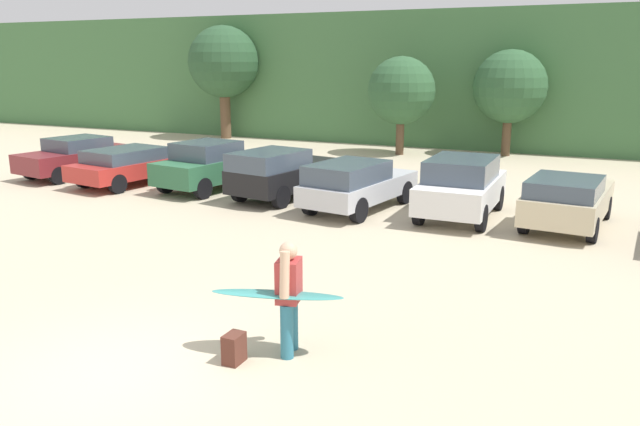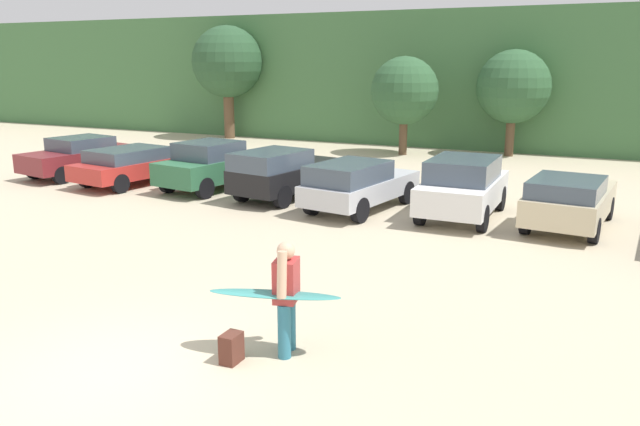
{
  "view_description": "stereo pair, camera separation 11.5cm",
  "coord_description": "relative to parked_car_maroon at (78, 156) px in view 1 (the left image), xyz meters",
  "views": [
    {
      "loc": [
        6.06,
        -6.22,
        4.36
      ],
      "look_at": [
        0.53,
        5.66,
        1.14
      ],
      "focal_mm": 35.32,
      "sensor_mm": 36.0,
      "label": 1
    },
    {
      "loc": [
        6.17,
        -6.17,
        4.36
      ],
      "look_at": [
        0.53,
        5.66,
        1.14
      ],
      "focal_mm": 35.32,
      "sensor_mm": 36.0,
      "label": 2
    }
  ],
  "objects": [
    {
      "name": "backpack_dropped",
      "position": [
        13.62,
        -10.43,
        -0.54
      ],
      "size": [
        0.24,
        0.34,
        0.45
      ],
      "color": "#592D23",
      "rests_on": "ground_plane"
    },
    {
      "name": "surfboard_teal",
      "position": [
        14.07,
        -9.91,
        0.19
      ],
      "size": [
        2.09,
        1.11,
        0.16
      ],
      "rotation": [
        0.0,
        0.0,
        3.43
      ],
      "color": "teal"
    },
    {
      "name": "tree_ridge_back",
      "position": [
        13.93,
        12.2,
        2.35
      ],
      "size": [
        3.29,
        3.29,
        4.79
      ],
      "color": "brown",
      "rests_on": "ground_plane"
    },
    {
      "name": "tree_center_right",
      "position": [
        -1.46,
        12.37,
        3.39
      ],
      "size": [
        3.9,
        3.9,
        6.15
      ],
      "color": "brown",
      "rests_on": "ground_plane"
    },
    {
      "name": "parked_car_red",
      "position": [
        2.95,
        -0.36,
        -0.05
      ],
      "size": [
        2.57,
        4.85,
        1.31
      ],
      "rotation": [
        0.0,
        0.0,
        1.43
      ],
      "color": "#B72D28",
      "rests_on": "ground_plane"
    },
    {
      "name": "parked_car_black",
      "position": [
        8.93,
        -0.2,
        0.08
      ],
      "size": [
        2.42,
        4.4,
        1.6
      ],
      "rotation": [
        0.0,
        0.0,
        1.41
      ],
      "color": "black",
      "rests_on": "ground_plane"
    },
    {
      "name": "person_adult",
      "position": [
        14.22,
        -9.82,
        0.23
      ],
      "size": [
        0.42,
        0.77,
        1.76
      ],
      "rotation": [
        0.0,
        0.0,
        3.38
      ],
      "color": "teal",
      "rests_on": "ground_plane"
    },
    {
      "name": "parked_car_silver",
      "position": [
        11.68,
        -0.77,
        0.03
      ],
      "size": [
        2.38,
        4.47,
        1.48
      ],
      "rotation": [
        0.0,
        0.0,
        1.42
      ],
      "color": "silver",
      "rests_on": "ground_plane"
    },
    {
      "name": "tree_center_left",
      "position": [
        9.38,
        10.49,
        2.16
      ],
      "size": [
        3.09,
        3.09,
        4.49
      ],
      "color": "brown",
      "rests_on": "ground_plane"
    },
    {
      "name": "parked_car_maroon",
      "position": [
        0.0,
        0.0,
        0.0
      ],
      "size": [
        2.59,
        4.6,
        1.48
      ],
      "rotation": [
        0.0,
        0.0,
        1.4
      ],
      "color": "maroon",
      "rests_on": "ground_plane"
    },
    {
      "name": "parked_car_champagne",
      "position": [
        17.45,
        -0.18,
        -0.01
      ],
      "size": [
        2.17,
        4.26,
        1.42
      ],
      "rotation": [
        0.0,
        0.0,
        1.48
      ],
      "color": "beige",
      "rests_on": "ground_plane"
    },
    {
      "name": "parked_car_forest_green",
      "position": [
        6.03,
        0.01,
        0.08
      ],
      "size": [
        2.41,
        4.25,
        1.65
      ],
      "rotation": [
        0.0,
        0.0,
        1.43
      ],
      "color": "#2D6642",
      "rests_on": "ground_plane"
    },
    {
      "name": "ground_plane",
      "position": [
        12.3,
        -11.38,
        -0.77
      ],
      "size": [
        120.0,
        120.0,
        0.0
      ],
      "primitive_type": "plane",
      "color": "#C1B293"
    },
    {
      "name": "hillside_ridge",
      "position": [
        12.3,
        19.21,
        2.58
      ],
      "size": [
        108.0,
        12.0,
        6.7
      ],
      "primitive_type": "cube",
      "color": "#427042",
      "rests_on": "ground_plane"
    },
    {
      "name": "parked_car_white",
      "position": [
        14.66,
        -0.27,
        0.13
      ],
      "size": [
        1.9,
        4.06,
        1.7
      ],
      "rotation": [
        0.0,
        0.0,
        1.58
      ],
      "color": "white",
      "rests_on": "ground_plane"
    }
  ]
}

